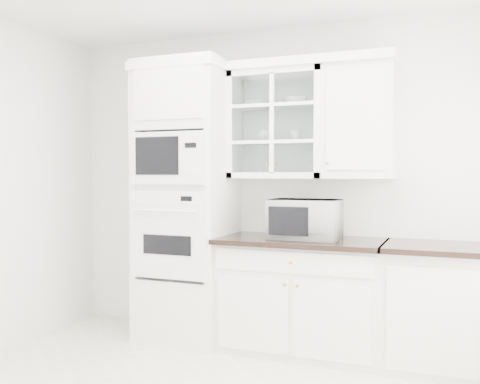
% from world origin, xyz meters
% --- Properties ---
extents(room_shell, '(4.00, 3.50, 2.70)m').
position_xyz_m(room_shell, '(0.00, 0.43, 1.78)').
color(room_shell, white).
rests_on(room_shell, ground).
extents(oven_column, '(0.76, 0.68, 2.40)m').
position_xyz_m(oven_column, '(-0.75, 1.42, 1.20)').
color(oven_column, white).
rests_on(oven_column, ground).
extents(base_cabinet_run, '(1.32, 0.67, 0.92)m').
position_xyz_m(base_cabinet_run, '(0.28, 1.45, 0.46)').
color(base_cabinet_run, white).
rests_on(base_cabinet_run, ground).
extents(extra_base_cabinet, '(0.72, 0.67, 0.92)m').
position_xyz_m(extra_base_cabinet, '(1.28, 1.45, 0.46)').
color(extra_base_cabinet, white).
rests_on(extra_base_cabinet, ground).
extents(upper_cabinet_glass, '(0.80, 0.33, 0.90)m').
position_xyz_m(upper_cabinet_glass, '(0.03, 1.58, 1.85)').
color(upper_cabinet_glass, white).
rests_on(upper_cabinet_glass, room_shell).
extents(upper_cabinet_solid, '(0.55, 0.33, 0.90)m').
position_xyz_m(upper_cabinet_solid, '(0.71, 1.58, 1.85)').
color(upper_cabinet_solid, white).
rests_on(upper_cabinet_solid, room_shell).
extents(crown_molding, '(2.14, 0.38, 0.07)m').
position_xyz_m(crown_molding, '(-0.07, 1.56, 2.33)').
color(crown_molding, white).
rests_on(crown_molding, room_shell).
extents(countertop_microwave, '(0.55, 0.45, 0.32)m').
position_xyz_m(countertop_microwave, '(0.31, 1.42, 1.08)').
color(countertop_microwave, white).
rests_on(countertop_microwave, base_cabinet_run).
extents(bowl_a, '(0.24, 0.24, 0.05)m').
position_xyz_m(bowl_a, '(-0.15, 1.57, 2.03)').
color(bowl_a, white).
rests_on(bowl_a, upper_cabinet_glass).
extents(bowl_b, '(0.20, 0.20, 0.06)m').
position_xyz_m(bowl_b, '(0.18, 1.59, 2.04)').
color(bowl_b, white).
rests_on(bowl_b, upper_cabinet_glass).
extents(cup_a, '(0.16, 0.16, 0.10)m').
position_xyz_m(cup_a, '(-0.09, 1.60, 1.76)').
color(cup_a, white).
rests_on(cup_a, upper_cabinet_glass).
extents(cup_b, '(0.11, 0.11, 0.09)m').
position_xyz_m(cup_b, '(0.18, 1.60, 1.76)').
color(cup_b, white).
rests_on(cup_b, upper_cabinet_glass).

